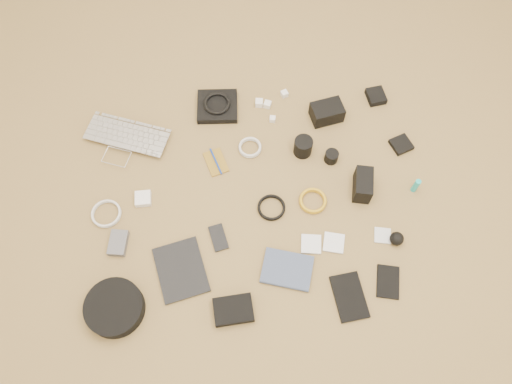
{
  "coord_description": "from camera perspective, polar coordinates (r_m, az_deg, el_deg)",
  "views": [
    {
      "loc": [
        -0.04,
        -0.86,
        1.92
      ],
      "look_at": [
        0.02,
        0.03,
        0.02
      ],
      "focal_mm": 35.0,
      "sensor_mm": 36.0,
      "label": 1
    }
  ],
  "objects": [
    {
      "name": "air_blower",
      "position": [
        2.09,
        15.78,
        -5.15
      ],
      "size": [
        0.06,
        0.06,
        0.06
      ],
      "primitive_type": "sphere",
      "rotation": [
        0.0,
        0.0,
        0.06
      ],
      "color": "black",
      "rests_on": "ground"
    },
    {
      "name": "lens_cleaner",
      "position": [
        2.19,
        17.8,
        0.7
      ],
      "size": [
        0.03,
        0.03,
        0.08
      ],
      "primitive_type": "cylinder",
      "rotation": [
        0.0,
        0.0,
        -0.16
      ],
      "color": "#1AAFAE",
      "rests_on": "ground"
    },
    {
      "name": "drive_case",
      "position": [
        1.94,
        -2.6,
        -13.32
      ],
      "size": [
        0.16,
        0.12,
        0.04
      ],
      "primitive_type": "cube",
      "rotation": [
        0.0,
        0.0,
        0.08
      ],
      "color": "black",
      "rests_on": "ground"
    },
    {
      "name": "cable_white_a",
      "position": [
        2.21,
        -0.69,
        5.03
      ],
      "size": [
        0.13,
        0.13,
        0.01
      ],
      "primitive_type": "torus",
      "rotation": [
        0.0,
        0.0,
        -0.41
      ],
      "color": "silver",
      "rests_on": "ground"
    },
    {
      "name": "headphones",
      "position": [
        2.31,
        -4.48,
        10.07
      ],
      "size": [
        0.15,
        0.15,
        0.02
      ],
      "primitive_type": "torus",
      "rotation": [
        0.0,
        0.0,
        -0.25
      ],
      "color": "black",
      "rests_on": "headphone_pouch"
    },
    {
      "name": "lens_b",
      "position": [
        2.19,
        8.62,
        4.02
      ],
      "size": [
        0.08,
        0.08,
        0.05
      ],
      "primitive_type": "cylinder",
      "rotation": [
        0.0,
        0.0,
        0.39
      ],
      "color": "black",
      "rests_on": "ground"
    },
    {
      "name": "cable_black",
      "position": [
        2.08,
        1.77,
        -1.85
      ],
      "size": [
        0.14,
        0.14,
        0.01
      ],
      "primitive_type": "torus",
      "rotation": [
        0.0,
        0.0,
        -0.24
      ],
      "color": "black",
      "rests_on": "ground"
    },
    {
      "name": "battery_charger",
      "position": [
        2.09,
        -15.47,
        -5.64
      ],
      "size": [
        0.08,
        0.11,
        0.03
      ],
      "primitive_type": "cube",
      "rotation": [
        0.0,
        0.0,
        -0.15
      ],
      "color": "#525256",
      "rests_on": "ground"
    },
    {
      "name": "notebook_black_a",
      "position": [
        2.0,
        10.62,
        -11.69
      ],
      "size": [
        0.14,
        0.2,
        0.01
      ],
      "primitive_type": "cube",
      "rotation": [
        0.0,
        0.0,
        0.13
      ],
      "color": "black",
      "rests_on": "ground"
    },
    {
      "name": "headphone_case",
      "position": [
        2.0,
        -15.86,
        -12.61
      ],
      "size": [
        0.28,
        0.28,
        0.06
      ],
      "primitive_type": "cylinder",
      "rotation": [
        0.0,
        0.0,
        0.3
      ],
      "color": "black",
      "rests_on": "ground"
    },
    {
      "name": "pen_blue",
      "position": [
        2.18,
        -4.61,
        3.52
      ],
      "size": [
        0.05,
        0.13,
        0.01
      ],
      "primitive_type": "cylinder",
      "rotation": [
        1.57,
        0.0,
        0.33
      ],
      "color": "navy",
      "rests_on": "notebook_olive"
    },
    {
      "name": "filter_case_left",
      "position": [
        2.04,
        6.32,
        -5.94
      ],
      "size": [
        0.09,
        0.09,
        0.01
      ],
      "primitive_type": "cube",
      "rotation": [
        0.0,
        0.0,
        -0.13
      ],
      "color": "silver",
      "rests_on": "ground"
    },
    {
      "name": "notebook_olive",
      "position": [
        2.19,
        -4.6,
        3.42
      ],
      "size": [
        0.11,
        0.14,
        0.01
      ],
      "primitive_type": "cube",
      "rotation": [
        0.0,
        0.0,
        0.31
      ],
      "color": "olive",
      "rests_on": "ground"
    },
    {
      "name": "phone",
      "position": [
        2.04,
        -4.31,
        -5.22
      ],
      "size": [
        0.08,
        0.12,
        0.01
      ],
      "primitive_type": "cube",
      "rotation": [
        0.0,
        0.0,
        0.23
      ],
      "color": "black",
      "rests_on": "ground"
    },
    {
      "name": "tablet",
      "position": [
        2.01,
        -8.57,
        -8.79
      ],
      "size": [
        0.23,
        0.27,
        0.01
      ],
      "primitive_type": "cube",
      "rotation": [
        0.0,
        0.0,
        0.24
      ],
      "color": "black",
      "rests_on": "ground"
    },
    {
      "name": "card_reader",
      "position": [
        2.31,
        16.26,
        5.23
      ],
      "size": [
        0.11,
        0.11,
        0.02
      ],
      "primitive_type": "cube",
      "rotation": [
        0.0,
        0.0,
        0.37
      ],
      "color": "black",
      "rests_on": "ground"
    },
    {
      "name": "lens_pouch",
      "position": [
        2.42,
        13.54,
        10.6
      ],
      "size": [
        0.09,
        0.1,
        0.03
      ],
      "primitive_type": "cube",
      "rotation": [
        0.0,
        0.0,
        0.16
      ],
      "color": "black",
      "rests_on": "ground"
    },
    {
      "name": "paperback",
      "position": [
        1.97,
        3.19,
        -10.82
      ],
      "size": [
        0.23,
        0.19,
        0.02
      ],
      "primitive_type": "imported",
      "rotation": [
        0.0,
        0.0,
        1.29
      ],
      "color": "#3C4865",
      "rests_on": "ground"
    },
    {
      "name": "dslr_camera",
      "position": [
        2.3,
        8.1,
        9.01
      ],
      "size": [
        0.16,
        0.12,
        0.08
      ],
      "primitive_type": "cube",
      "rotation": [
        0.0,
        0.0,
        0.21
      ],
      "color": "black",
      "rests_on": "ground"
    },
    {
      "name": "filter_case_mid",
      "position": [
        2.05,
        8.87,
        -5.76
      ],
      "size": [
        0.1,
        0.1,
        0.01
      ],
      "primitive_type": "cube",
      "rotation": [
        0.0,
        0.0,
        -0.24
      ],
      "color": "silver",
      "rests_on": "ground"
    },
    {
      "name": "charger_c",
      "position": [
        2.37,
        3.26,
        11.14
      ],
      "size": [
        0.04,
        0.04,
        0.03
      ],
      "primitive_type": "cube",
      "rotation": [
        0.0,
        0.0,
        0.36
      ],
      "color": "white",
      "rests_on": "ground"
    },
    {
      "name": "charger_d",
      "position": [
        2.29,
        1.9,
        8.34
      ],
      "size": [
        0.03,
        0.03,
        0.02
      ],
      "primitive_type": "cube",
      "rotation": [
        0.0,
        0.0,
        -0.19
      ],
      "color": "white",
      "rests_on": "ground"
    },
    {
      "name": "charger_a",
      "position": [
        2.33,
        0.37,
        10.14
      ],
      "size": [
        0.04,
        0.04,
        0.03
      ],
      "primitive_type": "cube",
      "rotation": [
        0.0,
        0.0,
        -0.13
      ],
      "color": "white",
      "rests_on": "ground"
    },
    {
      "name": "laptop",
      "position": [
        2.29,
        -14.96,
        5.16
      ],
      "size": [
        0.43,
        0.37,
        0.03
      ],
      "primitive_type": "imported",
      "rotation": [
        0.0,
        0.0,
        -0.35
      ],
      "color": "silver",
      "rests_on": "ground"
    },
    {
      "name": "cable_yellow",
      "position": [
        2.11,
        6.49,
        -1.08
      ],
      "size": [
        0.12,
        0.12,
        0.01
      ],
      "primitive_type": "torus",
      "rotation": [
        0.0,
        0.0,
        0.02
      ],
      "color": "gold",
      "rests_on": "ground"
    },
    {
      "name": "flash",
      "position": [
        2.13,
        12.11,
        0.81
      ],
      "size": [
        0.09,
        0.14,
        0.1
      ],
      "primitive_type": "cube",
      "rotation": [
        0.0,
        0.0,
        -0.19
      ],
      "color": "black",
      "rests_on": "ground"
    },
    {
      "name": "headphone_pouch",
      "position": [
        2.33,
        -4.44,
        9.73
      ],
      "size": [
        0.19,
        0.18,
        0.03
      ],
      "primitive_type": "cube",
      "rotation": [
        0.0,
        0.0,
        -0.05
      ],
      "color": "black",
      "rests_on": "ground"
    },
    {
      "name": "lens_a",
      "position": [
        2.18,
        5.4,
        5.19
      ],
      "size": [
        0.1,
        0.1,
        0.09
      ],
      "primitive_type": "cylinder",
      "rotation": [
        0.0,
        0.0,
        0.33
      ],
      "color": "black",
      "rests_on": "ground"
    },
    {
      "name": "charger_b",
      "position": [
        2.33,
        1.32,
        9.97
      ],
      "size": [
        0.04,
        0.04,
        0.03
      ],
      "primitive_type": "cube",
      "rotation": [
        0.0,
        0.0,
        -0.39
      ],
      "color": "white",
      "rests_on": "ground"
    },
    {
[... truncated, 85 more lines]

